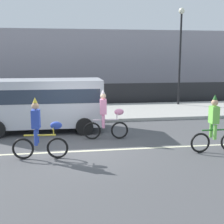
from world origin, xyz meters
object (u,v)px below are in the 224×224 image
at_px(parade_cyclist_pink, 106,118).
at_px(street_lamp_post, 181,42).
at_px(parade_cyclist_lime, 217,127).
at_px(parked_van_silver, 44,101).
at_px(parade_cyclist_cobalt, 40,132).

relative_size(parade_cyclist_pink, street_lamp_post, 0.33).
bearing_deg(street_lamp_post, parade_cyclist_lime, -103.47).
bearing_deg(parade_cyclist_lime, street_lamp_post, 76.53).
relative_size(parked_van_silver, street_lamp_post, 0.85).
bearing_deg(parade_cyclist_pink, parade_cyclist_lime, -33.10).
distance_m(parade_cyclist_pink, parked_van_silver, 3.02).
bearing_deg(parade_cyclist_cobalt, parade_cyclist_lime, -1.77).
bearing_deg(parade_cyclist_lime, parade_cyclist_cobalt, 178.23).
relative_size(parade_cyclist_cobalt, street_lamp_post, 0.33).
distance_m(parade_cyclist_pink, parade_cyclist_lime, 4.00).
xyz_separation_m(parade_cyclist_lime, parked_van_silver, (-5.76, 3.95, 0.44)).
xyz_separation_m(parade_cyclist_cobalt, parade_cyclist_pink, (2.32, 2.01, 0.00)).
bearing_deg(parade_cyclist_cobalt, street_lamp_post, 49.10).
height_order(parade_cyclist_pink, street_lamp_post, street_lamp_post).
bearing_deg(parade_cyclist_lime, parade_cyclist_pink, 146.90).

